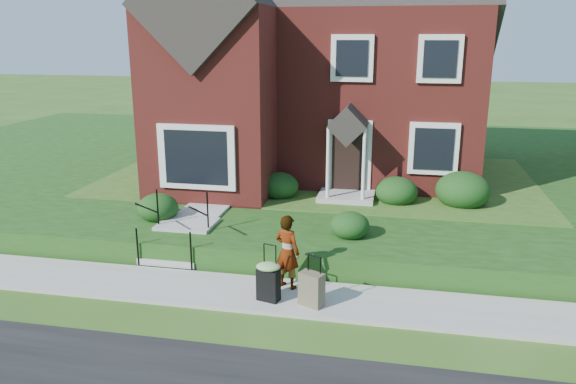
% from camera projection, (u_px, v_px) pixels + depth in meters
% --- Properties ---
extents(ground, '(120.00, 120.00, 0.00)m').
position_uv_depth(ground, '(262.00, 296.00, 11.64)').
color(ground, '#2D5119').
rests_on(ground, ground).
extents(sidewalk, '(60.00, 1.60, 0.08)m').
position_uv_depth(sidewalk, '(262.00, 294.00, 11.63)').
color(sidewalk, '#9E9B93').
rests_on(sidewalk, ground).
extents(terrace, '(44.00, 20.00, 0.60)m').
position_uv_depth(terrace, '(435.00, 171.00, 21.09)').
color(terrace, '#1A3E11').
rests_on(terrace, ground).
extents(walkway, '(1.20, 6.00, 0.06)m').
position_uv_depth(walkway, '(221.00, 196.00, 16.67)').
color(walkway, '#9E9B93').
rests_on(walkway, terrace).
extents(main_house, '(10.40, 10.20, 9.40)m').
position_uv_depth(main_house, '(321.00, 34.00, 19.33)').
color(main_house, maroon).
rests_on(main_house, terrace).
extents(front_steps, '(1.40, 2.02, 1.50)m').
position_uv_depth(front_steps, '(181.00, 236.00, 13.73)').
color(front_steps, '#9E9B93').
rests_on(front_steps, ground).
extents(foundation_shrubs, '(10.00, 4.41, 1.07)m').
position_uv_depth(foundation_shrubs, '(308.00, 186.00, 16.02)').
color(foundation_shrubs, '#103611').
rests_on(foundation_shrubs, terrace).
extents(woman, '(0.69, 0.59, 1.59)m').
position_uv_depth(woman, '(287.00, 252.00, 11.68)').
color(woman, '#999999').
rests_on(woman, sidewalk).
extents(suitcase_black, '(0.57, 0.51, 1.18)m').
position_uv_depth(suitcase_black, '(268.00, 279.00, 11.18)').
color(suitcase_black, black).
rests_on(suitcase_black, sidewalk).
extents(suitcase_olive, '(0.54, 0.44, 1.03)m').
position_uv_depth(suitcase_olive, '(312.00, 289.00, 10.99)').
color(suitcase_olive, brown).
rests_on(suitcase_olive, sidewalk).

